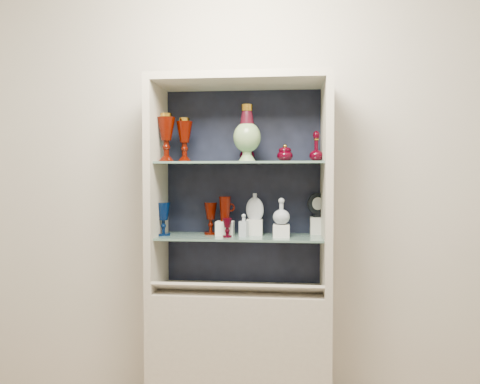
# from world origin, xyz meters

# --- Properties ---
(wall_back) EXTENTS (3.50, 0.02, 2.80)m
(wall_back) POSITION_xyz_m (0.00, 1.75, 1.40)
(wall_back) COLOR beige
(wall_back) RESTS_ON ground
(cabinet_base) EXTENTS (1.00, 0.40, 0.75)m
(cabinet_base) POSITION_xyz_m (0.00, 1.53, 0.38)
(cabinet_base) COLOR beige
(cabinet_base) RESTS_ON ground
(cabinet_back_panel) EXTENTS (0.98, 0.02, 1.15)m
(cabinet_back_panel) POSITION_xyz_m (0.00, 1.72, 1.32)
(cabinet_back_panel) COLOR black
(cabinet_back_panel) RESTS_ON cabinet_base
(cabinet_side_left) EXTENTS (0.04, 0.40, 1.15)m
(cabinet_side_left) POSITION_xyz_m (-0.48, 1.53, 1.32)
(cabinet_side_left) COLOR beige
(cabinet_side_left) RESTS_ON cabinet_base
(cabinet_side_right) EXTENTS (0.04, 0.40, 1.15)m
(cabinet_side_right) POSITION_xyz_m (0.48, 1.53, 1.32)
(cabinet_side_right) COLOR beige
(cabinet_side_right) RESTS_ON cabinet_base
(cabinet_top_cap) EXTENTS (1.00, 0.40, 0.04)m
(cabinet_top_cap) POSITION_xyz_m (0.00, 1.53, 1.92)
(cabinet_top_cap) COLOR beige
(cabinet_top_cap) RESTS_ON cabinet_side_left
(shelf_lower) EXTENTS (0.92, 0.34, 0.01)m
(shelf_lower) POSITION_xyz_m (0.00, 1.55, 1.04)
(shelf_lower) COLOR slate
(shelf_lower) RESTS_ON cabinet_side_left
(shelf_upper) EXTENTS (0.92, 0.34, 0.01)m
(shelf_upper) POSITION_xyz_m (0.00, 1.55, 1.46)
(shelf_upper) COLOR slate
(shelf_upper) RESTS_ON cabinet_side_left
(label_ledge) EXTENTS (0.92, 0.17, 0.09)m
(label_ledge) POSITION_xyz_m (0.00, 1.42, 0.78)
(label_ledge) COLOR beige
(label_ledge) RESTS_ON cabinet_base
(label_card_0) EXTENTS (0.10, 0.06, 0.03)m
(label_card_0) POSITION_xyz_m (0.06, 1.42, 0.80)
(label_card_0) COLOR white
(label_card_0) RESTS_ON label_ledge
(label_card_1) EXTENTS (0.10, 0.06, 0.03)m
(label_card_1) POSITION_xyz_m (0.29, 1.42, 0.80)
(label_card_1) COLOR white
(label_card_1) RESTS_ON label_ledge
(label_card_2) EXTENTS (0.10, 0.06, 0.03)m
(label_card_2) POSITION_xyz_m (-0.25, 1.42, 0.80)
(label_card_2) COLOR white
(label_card_2) RESTS_ON label_ledge
(pedestal_lamp_left) EXTENTS (0.12, 0.12, 0.25)m
(pedestal_lamp_left) POSITION_xyz_m (-0.32, 1.55, 1.60)
(pedestal_lamp_left) COLOR #430900
(pedestal_lamp_left) RESTS_ON shelf_upper
(pedestal_lamp_right) EXTENTS (0.13, 0.13, 0.27)m
(pedestal_lamp_right) POSITION_xyz_m (-0.42, 1.51, 1.61)
(pedestal_lamp_right) COLOR #430900
(pedestal_lamp_right) RESTS_ON shelf_upper
(enamel_urn) EXTENTS (0.19, 0.19, 0.32)m
(enamel_urn) POSITION_xyz_m (0.04, 1.51, 1.63)
(enamel_urn) COLOR #074924
(enamel_urn) RESTS_ON shelf_upper
(ruby_decanter_a) EXTENTS (0.12, 0.12, 0.23)m
(ruby_decanter_a) POSITION_xyz_m (0.03, 1.63, 1.58)
(ruby_decanter_a) COLOR #3C000D
(ruby_decanter_a) RESTS_ON shelf_upper
(ruby_decanter_b) EXTENTS (0.10, 0.10, 0.18)m
(ruby_decanter_b) POSITION_xyz_m (0.43, 1.58, 1.56)
(ruby_decanter_b) COLOR #3C000D
(ruby_decanter_b) RESTS_ON shelf_upper
(lidded_bowl) EXTENTS (0.10, 0.10, 0.10)m
(lidded_bowl) POSITION_xyz_m (0.25, 1.57, 1.52)
(lidded_bowl) COLOR #3C000D
(lidded_bowl) RESTS_ON shelf_upper
(cobalt_goblet) EXTENTS (0.09, 0.09, 0.19)m
(cobalt_goblet) POSITION_xyz_m (-0.44, 1.52, 1.14)
(cobalt_goblet) COLOR #001139
(cobalt_goblet) RESTS_ON shelf_lower
(ruby_goblet_tall) EXTENTS (0.10, 0.10, 0.19)m
(ruby_goblet_tall) POSITION_xyz_m (-0.18, 1.60, 1.14)
(ruby_goblet_tall) COLOR #430900
(ruby_goblet_tall) RESTS_ON shelf_lower
(ruby_goblet_small) EXTENTS (0.07, 0.07, 0.11)m
(ruby_goblet_small) POSITION_xyz_m (-0.07, 1.48, 1.10)
(ruby_goblet_small) COLOR #3C000D
(ruby_goblet_small) RESTS_ON shelf_lower
(riser_ruby_pitcher) EXTENTS (0.10, 0.10, 0.08)m
(riser_ruby_pitcher) POSITION_xyz_m (-0.09, 1.56, 1.09)
(riser_ruby_pitcher) COLOR silver
(riser_ruby_pitcher) RESTS_ON shelf_lower
(ruby_pitcher) EXTENTS (0.12, 0.10, 0.14)m
(ruby_pitcher) POSITION_xyz_m (-0.09, 1.56, 1.20)
(ruby_pitcher) COLOR #430900
(ruby_pitcher) RESTS_ON riser_ruby_pitcher
(clear_square_bottle) EXTENTS (0.05, 0.05, 0.13)m
(clear_square_bottle) POSITION_xyz_m (0.02, 1.52, 1.11)
(clear_square_bottle) COLOR #9FAAB8
(clear_square_bottle) RESTS_ON shelf_lower
(riser_flat_flask) EXTENTS (0.09, 0.09, 0.09)m
(riser_flat_flask) POSITION_xyz_m (0.08, 1.60, 1.09)
(riser_flat_flask) COLOR silver
(riser_flat_flask) RESTS_ON shelf_lower
(flat_flask) EXTENTS (0.12, 0.08, 0.16)m
(flat_flask) POSITION_xyz_m (0.08, 1.60, 1.22)
(flat_flask) COLOR silver
(flat_flask) RESTS_ON riser_flat_flask
(riser_clear_round_decanter) EXTENTS (0.09, 0.09, 0.07)m
(riser_clear_round_decanter) POSITION_xyz_m (0.23, 1.51, 1.08)
(riser_clear_round_decanter) COLOR silver
(riser_clear_round_decanter) RESTS_ON shelf_lower
(clear_round_decanter) EXTENTS (0.11, 0.11, 0.14)m
(clear_round_decanter) POSITION_xyz_m (0.23, 1.51, 1.19)
(clear_round_decanter) COLOR #9FAAB8
(clear_round_decanter) RESTS_ON riser_clear_round_decanter
(riser_cameo_medallion) EXTENTS (0.08, 0.08, 0.10)m
(riser_cameo_medallion) POSITION_xyz_m (0.44, 1.67, 1.10)
(riser_cameo_medallion) COLOR silver
(riser_cameo_medallion) RESTS_ON shelf_lower
(cameo_medallion) EXTENTS (0.13, 0.09, 0.15)m
(cameo_medallion) POSITION_xyz_m (0.44, 1.67, 1.22)
(cameo_medallion) COLOR black
(cameo_medallion) RESTS_ON riser_cameo_medallion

